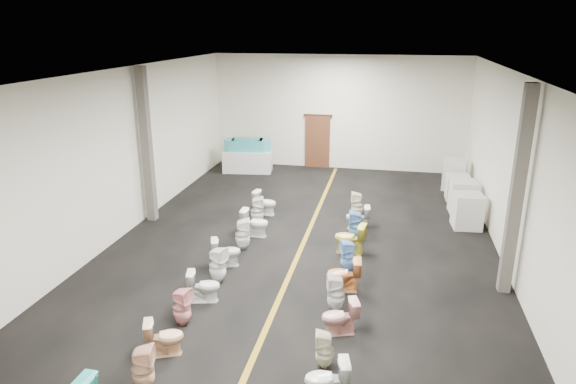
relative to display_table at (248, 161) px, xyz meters
name	(u,v)px	position (x,y,z in m)	size (l,w,h in m)	color
floor	(302,245)	(3.41, -6.74, -0.42)	(16.00, 16.00, 0.00)	black
ceiling	(304,72)	(3.41, -6.74, 4.08)	(16.00, 16.00, 0.00)	black
wall_back	(338,113)	(3.41, 1.26, 1.83)	(10.00, 10.00, 0.00)	silver
wall_front	(173,351)	(3.41, -14.74, 1.83)	(10.00, 10.00, 0.00)	silver
wall_left	(121,154)	(-1.59, -6.74, 1.83)	(16.00, 16.00, 0.00)	silver
wall_right	(514,174)	(8.41, -6.74, 1.83)	(16.00, 16.00, 0.00)	silver
aisle_stripe	(302,245)	(3.41, -6.74, -0.42)	(0.12, 15.60, 0.01)	#956E15
back_door	(317,142)	(2.61, 1.20, 0.63)	(1.00, 0.10, 2.10)	#562D19
door_frame	(318,116)	(2.61, 1.21, 1.70)	(1.15, 0.08, 0.10)	#331C11
column_left	(147,146)	(-1.34, -5.74, 1.83)	(0.25, 0.25, 4.50)	#59544C
column_right	(517,193)	(8.16, -8.24, 1.83)	(0.25, 0.25, 4.50)	#59544C
display_table	(248,161)	(0.00, 0.00, 0.00)	(1.89, 0.94, 0.84)	silver
bathtub	(247,145)	(0.00, 0.00, 0.65)	(1.84, 0.86, 0.55)	teal
appliance_crate_a	(467,211)	(7.81, -4.51, 0.08)	(0.77, 0.77, 1.00)	silver
appliance_crate_b	(462,197)	(7.81, -3.26, 0.09)	(0.74, 0.74, 1.02)	silver
appliance_crate_c	(458,188)	(7.81, -1.98, -0.01)	(0.73, 0.73, 0.83)	silver
appliance_crate_d	(454,175)	(7.81, -0.82, 0.12)	(0.75, 0.75, 1.08)	silver
toilet_left_1	(143,368)	(1.93, -12.82, -0.02)	(0.36, 0.36, 0.79)	#EAB290
toilet_left_2	(164,337)	(1.86, -11.88, -0.08)	(0.38, 0.67, 0.68)	#F3BD8E
toilet_left_3	(182,307)	(1.79, -10.93, -0.03)	(0.35, 0.36, 0.78)	pink
toilet_left_4	(204,286)	(1.88, -9.99, -0.07)	(0.39, 0.68, 0.69)	white
toilet_left_5	(218,265)	(1.89, -9.13, 0.00)	(0.38, 0.39, 0.85)	white
toilet_left_6	(226,252)	(1.81, -8.29, -0.06)	(0.40, 0.70, 0.71)	silver
toilet_left_7	(243,234)	(1.93, -7.28, 0.00)	(0.38, 0.38, 0.83)	white
toilet_left_8	(255,223)	(2.01, -6.36, -0.04)	(0.43, 0.75, 0.77)	white
toilet_left_9	(257,210)	(1.83, -5.47, 0.00)	(0.37, 0.38, 0.83)	white
toilet_left_10	(265,203)	(1.86, -4.63, -0.05)	(0.41, 0.72, 0.73)	white
toilet_right_1	(327,380)	(4.80, -12.46, -0.07)	(0.40, 0.69, 0.71)	silver
toilet_right_2	(325,350)	(4.67, -11.68, -0.08)	(0.31, 0.31, 0.68)	beige
toilet_right_3	(340,317)	(4.81, -10.63, -0.07)	(0.39, 0.69, 0.70)	#DD9E95
toilet_right_4	(336,293)	(4.64, -9.82, -0.02)	(0.36, 0.37, 0.80)	silver
toilet_right_5	(344,275)	(4.72, -8.95, -0.04)	(0.42, 0.74, 0.75)	#D47E41
toilet_right_6	(348,256)	(4.72, -7.99, -0.03)	(0.35, 0.36, 0.78)	#7DB3EE
toilet_right_7	(350,238)	(4.67, -6.99, -0.01)	(0.45, 0.80, 0.81)	gold
toilet_right_8	(356,226)	(4.76, -6.14, 0.00)	(0.38, 0.39, 0.84)	#69A5D5
toilet_right_9	(358,217)	(4.75, -5.26, -0.07)	(0.39, 0.68, 0.69)	silver
toilet_right_10	(357,205)	(4.66, -4.36, -0.02)	(0.36, 0.37, 0.80)	#F5E7C8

